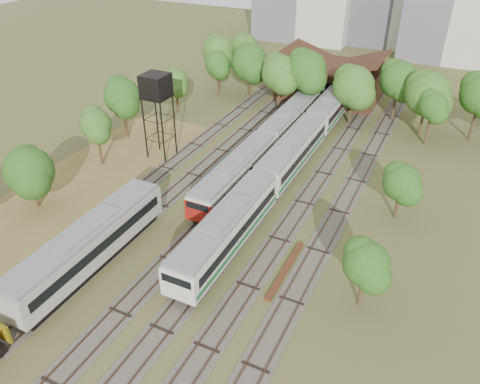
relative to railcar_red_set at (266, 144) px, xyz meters
The scene contains 13 objects.
ground 33.13m from the railcar_red_set, 86.53° to the right, with size 240.00×240.00×0.00m, color #475123.
dry_grass_patch 29.75m from the railcar_red_set, 122.61° to the right, with size 14.00×60.00×0.04m, color brown.
tracks 8.35m from the railcar_red_set, 80.55° to the right, with size 24.60×80.00×0.19m.
railcar_red_set is the anchor object (origin of this frame).
railcar_green_set 4.22m from the railcar_red_set, 18.51° to the right, with size 3.28×52.08×4.06m.
railcar_rear 27.25m from the railcar_red_set, 90.00° to the left, with size 3.26×16.08×4.04m.
old_grey_coach 26.77m from the railcar_red_set, 102.95° to the right, with size 3.30×18.00×4.09m.
water_tower 15.24m from the railcar_red_set, 156.65° to the right, with size 3.13×3.13×10.82m.
rail_pile_far 21.92m from the railcar_red_set, 62.16° to the right, with size 0.52×8.34×0.27m, color #572C19.
maintenance_shed 25.01m from the railcar_red_set, 87.71° to the left, with size 16.45×11.55×7.58m.
tree_band_left 19.85m from the railcar_red_set, 156.88° to the right, with size 8.18×74.98×8.46m.
tree_band_far 18.41m from the railcar_red_set, 73.60° to the left, with size 50.20×10.20×9.79m.
tree_band_right 18.31m from the railcar_red_set, 14.61° to the right, with size 4.60×37.24×7.37m.
Camera 1 is at (18.41, -16.71, 28.32)m, focal length 35.00 mm.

